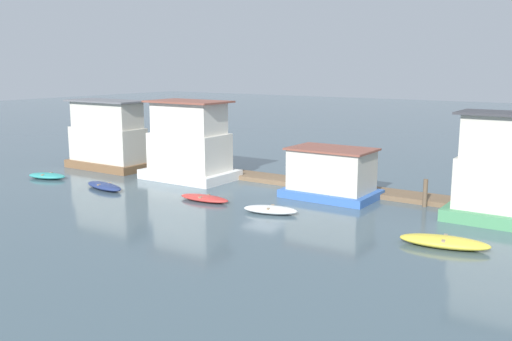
{
  "coord_description": "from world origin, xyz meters",
  "views": [
    {
      "loc": [
        20.0,
        -30.66,
        8.08
      ],
      "look_at": [
        0.0,
        -1.0,
        1.4
      ],
      "focal_mm": 40.0,
      "sensor_mm": 36.0,
      "label": 1
    }
  ],
  "objects_px": {
    "dinghy_teal": "(47,176)",
    "dinghy_white": "(270,210)",
    "dinghy_navy": "(104,186)",
    "houseboat_blue": "(331,174)",
    "dinghy_red": "(204,198)",
    "houseboat_brown": "(108,137)",
    "houseboat_white": "(189,144)",
    "dinghy_yellow": "(444,242)",
    "mooring_post_centre": "(425,193)",
    "houseboat_green": "(499,174)",
    "mooring_post_far_right": "(485,204)"
  },
  "relations": [
    {
      "from": "dinghy_teal",
      "to": "mooring_post_centre",
      "type": "height_order",
      "value": "mooring_post_centre"
    },
    {
      "from": "dinghy_red",
      "to": "houseboat_brown",
      "type": "bearing_deg",
      "value": 161.77
    },
    {
      "from": "dinghy_navy",
      "to": "mooring_post_centre",
      "type": "bearing_deg",
      "value": 20.71
    },
    {
      "from": "dinghy_navy",
      "to": "dinghy_red",
      "type": "height_order",
      "value": "dinghy_navy"
    },
    {
      "from": "dinghy_red",
      "to": "mooring_post_centre",
      "type": "relative_size",
      "value": 2.12
    },
    {
      "from": "dinghy_yellow",
      "to": "dinghy_red",
      "type": "bearing_deg",
      "value": 176.82
    },
    {
      "from": "dinghy_white",
      "to": "mooring_post_far_right",
      "type": "bearing_deg",
      "value": 32.37
    },
    {
      "from": "houseboat_green",
      "to": "dinghy_teal",
      "type": "bearing_deg",
      "value": -168.16
    },
    {
      "from": "dinghy_yellow",
      "to": "mooring_post_far_right",
      "type": "distance_m",
      "value": 6.87
    },
    {
      "from": "houseboat_brown",
      "to": "dinghy_yellow",
      "type": "height_order",
      "value": "houseboat_brown"
    },
    {
      "from": "mooring_post_centre",
      "to": "mooring_post_far_right",
      "type": "relative_size",
      "value": 1.32
    },
    {
      "from": "houseboat_brown",
      "to": "mooring_post_far_right",
      "type": "height_order",
      "value": "houseboat_brown"
    },
    {
      "from": "houseboat_blue",
      "to": "mooring_post_centre",
      "type": "height_order",
      "value": "houseboat_blue"
    },
    {
      "from": "dinghy_teal",
      "to": "dinghy_white",
      "type": "relative_size",
      "value": 0.98
    },
    {
      "from": "dinghy_red",
      "to": "mooring_post_centre",
      "type": "height_order",
      "value": "mooring_post_centre"
    },
    {
      "from": "houseboat_brown",
      "to": "dinghy_white",
      "type": "distance_m",
      "value": 18.72
    },
    {
      "from": "houseboat_white",
      "to": "houseboat_green",
      "type": "xyz_separation_m",
      "value": [
        20.61,
        0.4,
        0.03
      ]
    },
    {
      "from": "dinghy_navy",
      "to": "mooring_post_far_right",
      "type": "xyz_separation_m",
      "value": [
        22.2,
        7.16,
        0.4
      ]
    },
    {
      "from": "dinghy_teal",
      "to": "dinghy_red",
      "type": "height_order",
      "value": "dinghy_teal"
    },
    {
      "from": "houseboat_brown",
      "to": "houseboat_green",
      "type": "xyz_separation_m",
      "value": [
        28.64,
        0.78,
        0.05
      ]
    },
    {
      "from": "houseboat_white",
      "to": "dinghy_yellow",
      "type": "bearing_deg",
      "value": -15.74
    },
    {
      "from": "mooring_post_centre",
      "to": "dinghy_red",
      "type": "bearing_deg",
      "value": -152.0
    },
    {
      "from": "houseboat_brown",
      "to": "dinghy_navy",
      "type": "distance_m",
      "value": 8.18
    },
    {
      "from": "dinghy_white",
      "to": "mooring_post_centre",
      "type": "xyz_separation_m",
      "value": [
        6.56,
        6.24,
        0.6
      ]
    },
    {
      "from": "dinghy_navy",
      "to": "dinghy_yellow",
      "type": "xyz_separation_m",
      "value": [
        22.01,
        0.3,
        0.04
      ]
    },
    {
      "from": "houseboat_blue",
      "to": "dinghy_navy",
      "type": "distance_m",
      "value": 14.82
    },
    {
      "from": "dinghy_teal",
      "to": "dinghy_red",
      "type": "relative_size",
      "value": 0.93
    },
    {
      "from": "houseboat_green",
      "to": "dinghy_yellow",
      "type": "relative_size",
      "value": 1.38
    },
    {
      "from": "houseboat_white",
      "to": "mooring_post_centre",
      "type": "distance_m",
      "value": 16.69
    },
    {
      "from": "dinghy_yellow",
      "to": "houseboat_green",
      "type": "bearing_deg",
      "value": 80.64
    },
    {
      "from": "dinghy_yellow",
      "to": "mooring_post_centre",
      "type": "distance_m",
      "value": 7.54
    },
    {
      "from": "dinghy_navy",
      "to": "dinghy_teal",
      "type": "bearing_deg",
      "value": 178.87
    },
    {
      "from": "dinghy_navy",
      "to": "mooring_post_centre",
      "type": "height_order",
      "value": "mooring_post_centre"
    },
    {
      "from": "houseboat_white",
      "to": "dinghy_navy",
      "type": "distance_m",
      "value": 6.7
    },
    {
      "from": "dinghy_navy",
      "to": "dinghy_yellow",
      "type": "bearing_deg",
      "value": 0.78
    },
    {
      "from": "houseboat_green",
      "to": "dinghy_navy",
      "type": "distance_m",
      "value": 23.93
    },
    {
      "from": "houseboat_brown",
      "to": "mooring_post_centre",
      "type": "distance_m",
      "value": 24.7
    },
    {
      "from": "houseboat_brown",
      "to": "dinghy_teal",
      "type": "xyz_separation_m",
      "value": [
        -0.5,
        -5.33,
        -2.27
      ]
    },
    {
      "from": "dinghy_yellow",
      "to": "dinghy_navy",
      "type": "bearing_deg",
      "value": -179.22
    },
    {
      "from": "houseboat_green",
      "to": "houseboat_white",
      "type": "bearing_deg",
      "value": -178.9
    },
    {
      "from": "mooring_post_centre",
      "to": "dinghy_navy",
      "type": "bearing_deg",
      "value": -159.29
    },
    {
      "from": "houseboat_white",
      "to": "mooring_post_far_right",
      "type": "bearing_deg",
      "value": 3.81
    },
    {
      "from": "dinghy_teal",
      "to": "dinghy_navy",
      "type": "relative_size",
      "value": 0.84
    },
    {
      "from": "houseboat_green",
      "to": "dinghy_red",
      "type": "distance_m",
      "value": 16.44
    },
    {
      "from": "dinghy_red",
      "to": "houseboat_blue",
      "type": "bearing_deg",
      "value": 41.76
    },
    {
      "from": "dinghy_red",
      "to": "mooring_post_far_right",
      "type": "bearing_deg",
      "value": 22.43
    },
    {
      "from": "dinghy_navy",
      "to": "dinghy_yellow",
      "type": "relative_size",
      "value": 0.92
    },
    {
      "from": "dinghy_red",
      "to": "dinghy_yellow",
      "type": "height_order",
      "value": "dinghy_yellow"
    },
    {
      "from": "dinghy_white",
      "to": "mooring_post_centre",
      "type": "distance_m",
      "value": 9.07
    },
    {
      "from": "mooring_post_far_right",
      "to": "houseboat_brown",
      "type": "bearing_deg",
      "value": -176.5
    }
  ]
}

